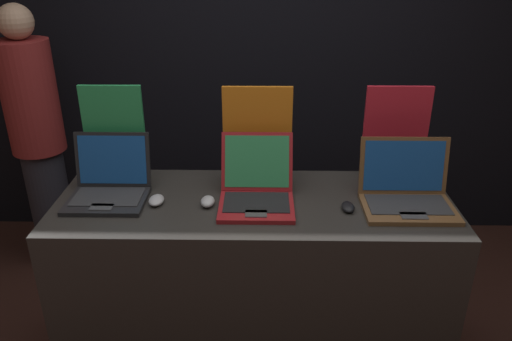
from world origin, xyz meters
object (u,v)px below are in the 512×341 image
Objects in this scene: laptop_front at (109,184)px; promo_stand_back at (395,135)px; laptop_back at (407,192)px; mouse_back at (348,207)px; promo_stand_middle at (257,136)px; mouse_front at (156,200)px; mouse_middle at (208,201)px; laptop_middle at (257,188)px; promo_stand_front at (115,137)px; person_bystander at (38,140)px.

promo_stand_back reaches higher than laptop_front.
mouse_back is at bearing -168.62° from laptop_back.
mouse_back is at bearing -38.69° from promo_stand_middle.
mouse_front is at bearing -164.86° from promo_stand_back.
promo_stand_middle reaches higher than laptop_front.
mouse_back is at bearing -5.63° from laptop_front.
mouse_back is (0.40, -0.32, -0.21)m from promo_stand_middle.
mouse_front is 1.09× the size of mouse_middle.
promo_stand_back is at bearing 22.02° from laptop_middle.
promo_stand_front is at bearing 134.16° from mouse_front.
promo_stand_front is at bearing 165.61° from mouse_back.
promo_stand_front is 5.03× the size of mouse_back.
person_bystander reaches higher than laptop_middle.
promo_stand_middle is at bearing 3.88° from promo_stand_front.
laptop_middle is 0.66m from laptop_back.
laptop_back reaches higher than laptop_front.
laptop_front reaches higher than laptop_middle.
mouse_back is at bearing -2.93° from mouse_middle.
mouse_front is at bearing -15.15° from laptop_front.
laptop_back is (1.33, -0.05, 0.00)m from laptop_front.
laptop_front is 0.72m from promo_stand_middle.
promo_stand_front is at bearing -176.12° from promo_stand_middle.
mouse_front is 1.16m from promo_stand_back.
promo_stand_back is (1.10, 0.30, 0.20)m from mouse_front.
mouse_front is 0.21× the size of promo_stand_front.
promo_stand_front is 0.28× the size of person_bystander.
laptop_front reaches higher than mouse_middle.
laptop_front is 0.46m from mouse_middle.
promo_stand_middle is at bearing 141.31° from mouse_back.
promo_stand_front is 1.33m from promo_stand_back.
laptop_middle is at bearing 177.86° from laptop_back.
mouse_back is 0.06× the size of person_bystander.
promo_stand_middle is at bearing -25.60° from person_bystander.
promo_stand_front is 1.23× the size of laptop_middle.
mouse_front is 1.07× the size of mouse_back.
laptop_middle is 0.22m from mouse_middle.
mouse_front is 0.84m from mouse_back.
person_bystander is at bearing 151.13° from mouse_back.
mouse_front is at bearing -45.08° from person_bystander.
person_bystander is (-0.71, 0.70, -0.29)m from promo_stand_front.
laptop_front is 0.67m from laptop_middle.
person_bystander is at bearing 162.69° from promo_stand_back.
laptop_back reaches higher than mouse_front.
laptop_front is at bearing -90.00° from promo_stand_front.
laptop_front is 0.89× the size of laptop_middle.
person_bystander reaches higher than promo_stand_back.
laptop_back is at bearing -2.26° from laptop_front.
promo_stand_front is at bearing -176.96° from promo_stand_back.
laptop_back is at bearing 11.38° from mouse_back.
laptop_front is 0.88× the size of laptop_back.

